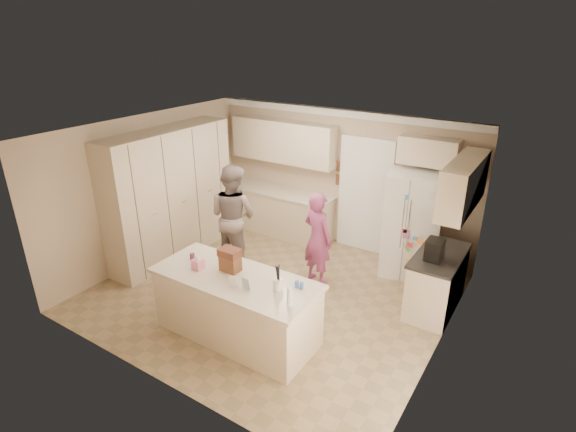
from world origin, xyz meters
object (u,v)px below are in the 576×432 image
Objects in this scene: tissue_box at (198,264)px; dollhouse_body at (230,263)px; teen_boy at (233,216)px; teen_girl at (318,239)px; island_base at (236,308)px; utensil_crock at (278,284)px; coffee_maker at (435,250)px; refrigerator at (412,225)px.

tissue_box is 0.45m from dollhouse_body.
dollhouse_body is 1.91m from teen_boy.
teen_girl reaches higher than dollhouse_body.
utensil_crock reaches higher than island_base.
utensil_crock is 1.85m from teen_girl.
coffee_maker is 0.19× the size of teen_girl.
teen_girl reaches higher than tissue_box.
coffee_maker is at bearing 37.57° from tissue_box.
teen_girl is at bearing -170.01° from teen_boy.
teen_boy is (-1.32, 1.60, 0.48)m from island_base.
refrigerator reaches higher than dollhouse_body.
teen_boy is (-0.77, 1.70, -0.08)m from tissue_box.
utensil_crock is at bearing 4.40° from island_base.
tissue_box is (-1.20, -0.15, -0.00)m from utensil_crock.
island_base is at bearing 99.59° from teen_girl.
refrigerator is at bearing 61.32° from dollhouse_body.
dollhouse_body is 1.79m from teen_girl.
coffee_maker is 1.85m from teen_girl.
tissue_box is at bearing -169.70° from island_base.
teen_boy reaches higher than teen_girl.
coffee_maker is 2.84m from dollhouse_body.
refrigerator is at bearing -152.67° from teen_boy.
teen_boy is (-1.17, 1.50, -0.12)m from dollhouse_body.
refrigerator is at bearing 57.27° from tissue_box.
coffee_maker reaches higher than dollhouse_body.
coffee_maker is at bearing -161.61° from teen_girl.
teen_girl is (0.22, 1.84, 0.35)m from island_base.
coffee_maker is at bearing 52.88° from utensil_crock.
teen_girl reaches higher than utensil_crock.
island_base is (-1.40, -2.94, -0.46)m from refrigerator.
dollhouse_body is (-0.15, 0.10, 0.60)m from island_base.
refrigerator is 3.04m from teen_boy.
refrigerator is at bearing -120.60° from teen_girl.
utensil_crock is 0.10× the size of teen_girl.
tissue_box is at bearing 115.67° from teen_boy.
refrigerator is 6.92× the size of dollhouse_body.
refrigerator is at bearing 64.49° from island_base.
island_base is 15.71× the size of tissue_box.
teen_girl is (1.55, 0.24, -0.13)m from teen_boy.
teen_boy is (-3.37, -0.30, -0.15)m from coffee_maker.
utensil_crock is (-0.75, -2.89, 0.10)m from refrigerator.
utensil_crock is 0.80m from dollhouse_body.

